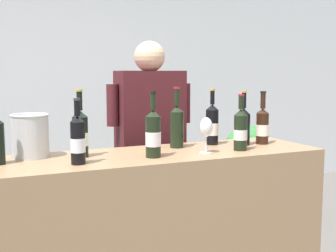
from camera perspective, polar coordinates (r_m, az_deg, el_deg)
name	(u,v)px	position (r m, az deg, el deg)	size (l,w,h in m)	color
wall_back	(64,76)	(4.92, -13.28, 6.26)	(8.00, 0.10, 2.80)	silver
counter	(155,240)	(2.59, -1.74, -14.45)	(1.94, 0.55, 1.00)	#9E7A56
wine_bottle_0	(153,134)	(2.33, -1.93, -1.01)	(0.08, 0.08, 0.35)	black
wine_bottle_2	(177,125)	(2.63, 1.14, 0.16)	(0.08, 0.08, 0.36)	black
wine_bottle_3	(212,125)	(2.76, 5.72, 0.18)	(0.08, 0.08, 0.35)	black
wine_bottle_4	(80,133)	(2.38, -11.27, -0.94)	(0.08, 0.08, 0.36)	black
wine_bottle_5	(241,130)	(2.57, 9.36, -0.45)	(0.08, 0.08, 0.33)	black
wine_bottle_6	(78,140)	(2.20, -11.57, -1.75)	(0.07, 0.07, 0.32)	black
wine_bottle_7	(262,126)	(2.83, 12.09, 0.06)	(0.08, 0.08, 0.33)	black
wine_bottle_8	(244,125)	(2.77, 9.74, 0.10)	(0.08, 0.08, 0.34)	black
wine_glass	(206,129)	(2.46, 4.95, -0.34)	(0.07, 0.07, 0.20)	silver
ice_bucket	(30,135)	(2.44, -17.37, -1.17)	(0.20, 0.20, 0.23)	silver
person_server	(150,164)	(3.12, -2.33, -4.90)	(0.61, 0.25, 1.66)	black
potted_shrub	(248,164)	(4.06, 10.36, -4.89)	(0.56, 0.56, 0.96)	brown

